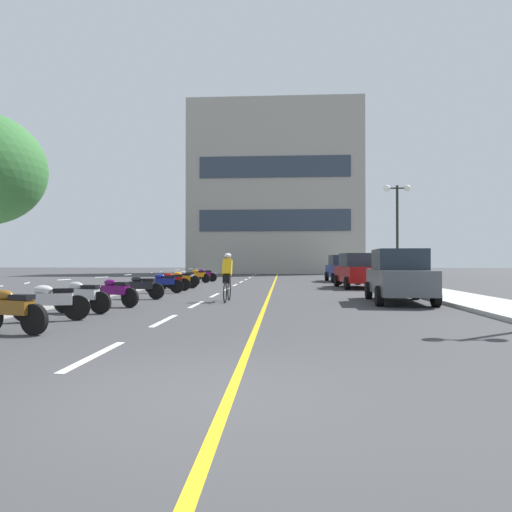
{
  "coord_description": "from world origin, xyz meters",
  "views": [
    {
      "loc": [
        0.81,
        -4.68,
        1.42
      ],
      "look_at": [
        -0.48,
        17.22,
        1.66
      ],
      "focal_mm": 32.01,
      "sensor_mm": 36.0,
      "label": 1
    }
  ],
  "objects_px": {
    "motorcycle_11": "(204,275)",
    "parked_car_far": "(342,268)",
    "motorcycle_9": "(348,277)",
    "street_lamp_mid": "(397,212)",
    "motorcycle_8": "(186,278)",
    "motorcycle_0": "(11,309)",
    "parked_car_mid": "(358,270)",
    "motorcycle_4": "(142,286)",
    "motorcycle_10": "(198,275)",
    "motorcycle_7": "(181,279)",
    "motorcycle_2": "(82,296)",
    "motorcycle_3": "(115,291)",
    "motorcycle_6": "(172,281)",
    "cyclist_rider": "(227,276)",
    "parked_car_near": "(399,276)",
    "motorcycle_1": "(51,301)",
    "motorcycle_5": "(164,282)"
  },
  "relations": [
    {
      "from": "motorcycle_10",
      "to": "motorcycle_3",
      "type": "bearing_deg",
      "value": -88.78
    },
    {
      "from": "motorcycle_4",
      "to": "cyclist_rider",
      "type": "bearing_deg",
      "value": -12.93
    },
    {
      "from": "parked_car_near",
      "to": "motorcycle_0",
      "type": "height_order",
      "value": "parked_car_near"
    },
    {
      "from": "motorcycle_0",
      "to": "parked_car_mid",
      "type": "bearing_deg",
      "value": 59.53
    },
    {
      "from": "motorcycle_9",
      "to": "cyclist_rider",
      "type": "relative_size",
      "value": 0.96
    },
    {
      "from": "parked_car_near",
      "to": "motorcycle_2",
      "type": "relative_size",
      "value": 2.54
    },
    {
      "from": "parked_car_far",
      "to": "motorcycle_2",
      "type": "xyz_separation_m",
      "value": [
        -9.51,
        -19.55,
        -0.44
      ]
    },
    {
      "from": "motorcycle_7",
      "to": "cyclist_rider",
      "type": "xyz_separation_m",
      "value": [
        3.27,
        -7.29,
        0.41
      ]
    },
    {
      "from": "parked_car_mid",
      "to": "motorcycle_9",
      "type": "distance_m",
      "value": 3.08
    },
    {
      "from": "motorcycle_1",
      "to": "motorcycle_10",
      "type": "xyz_separation_m",
      "value": [
        -0.09,
        18.98,
        0.0
      ]
    },
    {
      "from": "parked_car_far",
      "to": "motorcycle_0",
      "type": "relative_size",
      "value": 2.57
    },
    {
      "from": "motorcycle_6",
      "to": "motorcycle_11",
      "type": "height_order",
      "value": "same"
    },
    {
      "from": "motorcycle_4",
      "to": "motorcycle_10",
      "type": "bearing_deg",
      "value": 91.34
    },
    {
      "from": "motorcycle_7",
      "to": "parked_car_mid",
      "type": "bearing_deg",
      "value": 6.82
    },
    {
      "from": "parked_car_far",
      "to": "motorcycle_3",
      "type": "bearing_deg",
      "value": -117.54
    },
    {
      "from": "parked_car_mid",
      "to": "cyclist_rider",
      "type": "bearing_deg",
      "value": -125.0
    },
    {
      "from": "motorcycle_2",
      "to": "motorcycle_8",
      "type": "xyz_separation_m",
      "value": [
        -0.06,
        13.46,
        0.0
      ]
    },
    {
      "from": "motorcycle_7",
      "to": "motorcycle_10",
      "type": "xyz_separation_m",
      "value": [
        -0.3,
        6.26,
        0.0
      ]
    },
    {
      "from": "parked_car_mid",
      "to": "motorcycle_9",
      "type": "xyz_separation_m",
      "value": [
        -0.04,
        3.04,
        -0.44
      ]
    },
    {
      "from": "motorcycle_10",
      "to": "motorcycle_0",
      "type": "bearing_deg",
      "value": -89.35
    },
    {
      "from": "motorcycle_8",
      "to": "motorcycle_11",
      "type": "xyz_separation_m",
      "value": [
        0.14,
        5.43,
        0.0
      ]
    },
    {
      "from": "street_lamp_mid",
      "to": "parked_car_near",
      "type": "distance_m",
      "value": 10.35
    },
    {
      "from": "motorcycle_1",
      "to": "motorcycle_6",
      "type": "height_order",
      "value": "same"
    },
    {
      "from": "parked_car_far",
      "to": "motorcycle_6",
      "type": "height_order",
      "value": "parked_car_far"
    },
    {
      "from": "parked_car_mid",
      "to": "parked_car_far",
      "type": "relative_size",
      "value": 1.0
    },
    {
      "from": "motorcycle_1",
      "to": "motorcycle_6",
      "type": "bearing_deg",
      "value": 88.98
    },
    {
      "from": "motorcycle_11",
      "to": "parked_car_far",
      "type": "bearing_deg",
      "value": 4.03
    },
    {
      "from": "motorcycle_7",
      "to": "motorcycle_8",
      "type": "relative_size",
      "value": 1.0
    },
    {
      "from": "parked_car_far",
      "to": "motorcycle_9",
      "type": "distance_m",
      "value": 4.34
    },
    {
      "from": "parked_car_far",
      "to": "motorcycle_11",
      "type": "distance_m",
      "value": 9.47
    },
    {
      "from": "motorcycle_3",
      "to": "motorcycle_9",
      "type": "bearing_deg",
      "value": 55.99
    },
    {
      "from": "parked_car_far",
      "to": "motorcycle_8",
      "type": "bearing_deg",
      "value": -147.51
    },
    {
      "from": "parked_car_far",
      "to": "motorcycle_10",
      "type": "relative_size",
      "value": 2.58
    },
    {
      "from": "parked_car_far",
      "to": "motorcycle_7",
      "type": "distance_m",
      "value": 12.57
    },
    {
      "from": "parked_car_near",
      "to": "cyclist_rider",
      "type": "xyz_separation_m",
      "value": [
        -5.9,
        0.02,
        -0.03
      ]
    },
    {
      "from": "motorcycle_8",
      "to": "motorcycle_10",
      "type": "relative_size",
      "value": 1.01
    },
    {
      "from": "motorcycle_5",
      "to": "cyclist_rider",
      "type": "relative_size",
      "value": 0.96
    },
    {
      "from": "motorcycle_2",
      "to": "motorcycle_10",
      "type": "height_order",
      "value": "same"
    },
    {
      "from": "parked_car_far",
      "to": "motorcycle_8",
      "type": "distance_m",
      "value": 11.35
    },
    {
      "from": "motorcycle_9",
      "to": "motorcycle_11",
      "type": "xyz_separation_m",
      "value": [
        -9.24,
        3.65,
        0.0
      ]
    },
    {
      "from": "motorcycle_6",
      "to": "motorcycle_10",
      "type": "relative_size",
      "value": 1.02
    },
    {
      "from": "parked_car_mid",
      "to": "motorcycle_3",
      "type": "bearing_deg",
      "value": -131.22
    },
    {
      "from": "motorcycle_7",
      "to": "cyclist_rider",
      "type": "bearing_deg",
      "value": -65.81
    },
    {
      "from": "parked_car_far",
      "to": "motorcycle_4",
      "type": "height_order",
      "value": "parked_car_far"
    },
    {
      "from": "street_lamp_mid",
      "to": "motorcycle_8",
      "type": "height_order",
      "value": "street_lamp_mid"
    },
    {
      "from": "motorcycle_3",
      "to": "motorcycle_4",
      "type": "distance_m",
      "value": 2.77
    },
    {
      "from": "motorcycle_10",
      "to": "motorcycle_7",
      "type": "bearing_deg",
      "value": -87.25
    },
    {
      "from": "parked_car_near",
      "to": "motorcycle_0",
      "type": "xyz_separation_m",
      "value": [
        -9.24,
        -7.25,
        -0.44
      ]
    },
    {
      "from": "motorcycle_7",
      "to": "motorcycle_2",
      "type": "bearing_deg",
      "value": -91.15
    },
    {
      "from": "motorcycle_3",
      "to": "motorcycle_4",
      "type": "xyz_separation_m",
      "value": [
        -0.03,
        2.77,
        0.0
      ]
    }
  ]
}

